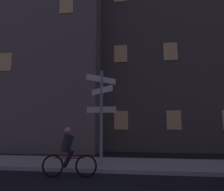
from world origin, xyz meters
TOP-DOWN VIEW (x-y plane):
  - sidewalk_kerb at (0.00, 6.14)m, footprint 40.00×2.54m
  - signpost at (-0.30, 5.40)m, footprint 1.19×1.03m
  - cyclist at (-1.18, 4.21)m, footprint 1.82×0.37m
  - building_left_block at (-7.24, 12.89)m, footprint 11.89×8.25m
  - building_right_block at (5.07, 14.24)m, footprint 13.26×7.76m

SIDE VIEW (x-z plane):
  - sidewalk_kerb at x=0.00m, z-range 0.00..0.14m
  - cyclist at x=-1.18m, z-range -0.06..1.55m
  - signpost at x=-0.30m, z-range 0.49..4.23m
  - building_right_block at x=5.07m, z-range 0.00..21.05m
  - building_left_block at x=-7.24m, z-range 0.00..21.49m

